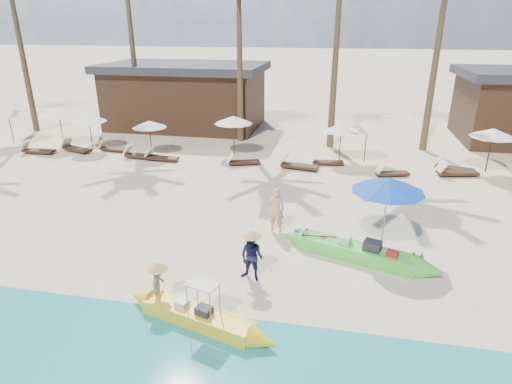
% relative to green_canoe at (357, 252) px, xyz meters
% --- Properties ---
extents(ground, '(240.00, 240.00, 0.00)m').
position_rel_green_canoe_xyz_m(ground, '(-3.50, -1.02, -0.24)').
color(ground, beige).
rests_on(ground, ground).
extents(green_canoe, '(5.53, 2.12, 0.73)m').
position_rel_green_canoe_xyz_m(green_canoe, '(0.00, 0.00, 0.00)').
color(green_canoe, '#4ADA42').
rests_on(green_canoe, ground).
extents(yellow_canoe, '(4.59, 1.58, 1.22)m').
position_rel_green_canoe_xyz_m(yellow_canoe, '(-3.84, -3.94, -0.05)').
color(yellow_canoe, yellow).
rests_on(yellow_canoe, ground).
extents(tourist, '(0.61, 0.42, 1.61)m').
position_rel_green_canoe_xyz_m(tourist, '(-2.77, 1.43, 0.56)').
color(tourist, '#DCAC76').
rests_on(tourist, ground).
extents(vendor_green, '(0.81, 0.70, 1.43)m').
position_rel_green_canoe_xyz_m(vendor_green, '(-2.96, -1.77, 0.47)').
color(vendor_green, '#161A3E').
rests_on(vendor_green, ground).
extents(vendor_yellow, '(0.39, 0.64, 0.96)m').
position_rel_green_canoe_xyz_m(vendor_yellow, '(-5.06, -3.41, 0.41)').
color(vendor_yellow, gray).
rests_on(vendor_yellow, ground).
extents(blue_umbrella, '(2.28, 2.28, 2.45)m').
position_rel_green_canoe_xyz_m(blue_umbrella, '(0.80, 0.87, 1.97)').
color(blue_umbrella, '#99999E').
rests_on(blue_umbrella, ground).
extents(resort_parasol_1, '(2.15, 2.15, 2.21)m').
position_rel_green_canoe_xyz_m(resort_parasol_1, '(-20.16, 9.75, 1.75)').
color(resort_parasol_1, '#3C2718').
rests_on(resort_parasol_1, ground).
extents(resort_parasol_2, '(2.20, 2.20, 2.26)m').
position_rel_green_canoe_xyz_m(resort_parasol_2, '(-16.93, 9.96, 1.80)').
color(resort_parasol_2, '#3C2718').
rests_on(resort_parasol_2, ground).
extents(lounger_2_left, '(1.89, 0.62, 0.64)m').
position_rel_green_canoe_xyz_m(lounger_2_left, '(-17.45, 8.24, -0.03)').
color(lounger_2_left, '#3C2718').
rests_on(lounger_2_left, ground).
extents(resort_parasol_3, '(1.98, 1.98, 2.03)m').
position_rel_green_canoe_xyz_m(resort_parasol_3, '(-14.79, 9.58, 1.59)').
color(resort_parasol_3, '#3C2718').
rests_on(resort_parasol_3, ground).
extents(lounger_3_left, '(2.04, 1.19, 0.66)m').
position_rel_green_canoe_xyz_m(lounger_3_left, '(-15.54, 9.02, -0.02)').
color(lounger_3_left, '#3C2718').
rests_on(lounger_3_left, ground).
extents(lounger_3_right, '(1.74, 0.65, 0.58)m').
position_rel_green_canoe_xyz_m(lounger_3_right, '(-13.49, 9.49, -0.05)').
color(lounger_3_right, '#3C2718').
rests_on(lounger_3_right, ground).
extents(resort_parasol_4, '(1.86, 1.86, 1.92)m').
position_rel_green_canoe_xyz_m(resort_parasol_4, '(-11.01, 9.30, 1.48)').
color(resort_parasol_4, '#3C2718').
rests_on(resort_parasol_4, ground).
extents(lounger_4_left, '(1.92, 0.72, 0.64)m').
position_rel_green_canoe_xyz_m(lounger_4_left, '(-11.39, 8.51, -0.03)').
color(lounger_4_left, '#3C2718').
rests_on(lounger_4_left, ground).
extents(lounger_4_right, '(1.80, 0.62, 0.60)m').
position_rel_green_canoe_xyz_m(lounger_4_right, '(-10.10, 8.36, -0.04)').
color(lounger_4_right, '#3C2718').
rests_on(lounger_4_right, ground).
extents(resort_parasol_5, '(2.10, 2.10, 2.16)m').
position_rel_green_canoe_xyz_m(resort_parasol_5, '(-6.52, 10.26, 1.71)').
color(resort_parasol_5, '#3C2718').
rests_on(resort_parasol_5, ground).
extents(lounger_5_left, '(1.78, 1.06, 0.58)m').
position_rel_green_canoe_xyz_m(lounger_5_left, '(-5.68, 8.51, -0.05)').
color(lounger_5_left, '#3C2718').
rests_on(lounger_5_left, ground).
extents(resort_parasol_6, '(1.94, 1.94, 2.00)m').
position_rel_green_canoe_xyz_m(resort_parasol_6, '(-0.75, 10.14, 1.56)').
color(resort_parasol_6, '#3C2718').
rests_on(resort_parasol_6, ground).
extents(lounger_6_left, '(2.01, 0.91, 0.66)m').
position_rel_green_canoe_xyz_m(lounger_6_left, '(-2.81, 8.43, -0.02)').
color(lounger_6_left, '#3C2718').
rests_on(lounger_6_left, ground).
extents(lounger_6_right, '(1.72, 0.73, 0.56)m').
position_rel_green_canoe_xyz_m(lounger_6_right, '(-1.42, 9.37, -0.06)').
color(lounger_6_right, '#3C2718').
rests_on(lounger_6_right, ground).
extents(resort_parasol_7, '(2.12, 2.12, 2.19)m').
position_rel_green_canoe_xyz_m(resort_parasol_7, '(0.55, 10.26, 1.73)').
color(resort_parasol_7, '#3C2718').
rests_on(resort_parasol_7, ground).
extents(lounger_7_left, '(1.71, 0.94, 0.55)m').
position_rel_green_canoe_xyz_m(lounger_7_left, '(1.70, 8.21, -0.06)').
color(lounger_7_left, '#3C2718').
rests_on(lounger_7_left, ground).
extents(lounger_7_right, '(2.04, 1.01, 0.67)m').
position_rel_green_canoe_xyz_m(lounger_7_right, '(4.74, 8.87, -0.02)').
color(lounger_7_right, '#3C2718').
rests_on(lounger_7_right, ground).
extents(resort_parasol_8, '(2.12, 2.12, 2.18)m').
position_rel_green_canoe_xyz_m(resort_parasol_8, '(6.37, 9.79, 1.72)').
color(resort_parasol_8, '#3C2718').
rests_on(resort_parasol_8, ground).
extents(lounger_8_left, '(1.95, 1.12, 0.63)m').
position_rel_green_canoe_xyz_m(lounger_8_left, '(4.73, 9.57, -0.03)').
color(lounger_8_left, '#3C2718').
rests_on(lounger_8_left, ground).
extents(pavilion_west, '(10.80, 6.60, 4.30)m').
position_rel_green_canoe_xyz_m(pavilion_west, '(-11.50, 16.48, 1.95)').
color(pavilion_west, '#3C2718').
rests_on(pavilion_west, ground).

